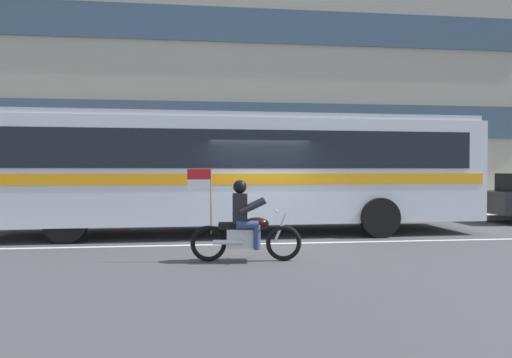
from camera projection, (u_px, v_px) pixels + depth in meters
ground_plane at (261, 240)px, 10.80m from camera, size 60.00×60.00×0.00m
sidewalk_curb at (244, 215)px, 15.86m from camera, size 28.00×3.80×0.15m
lane_center_stripe at (264, 244)px, 10.20m from camera, size 26.60×0.14×0.01m
office_building_facade at (239, 81)px, 18.02m from camera, size 28.00×0.89×10.99m
transit_bus at (235, 165)px, 11.88m from camera, size 13.43×2.92×3.22m
motorcycle_with_rider at (245, 227)px, 8.26m from camera, size 2.19×0.64×1.78m
fire_hydrant at (117, 208)px, 13.94m from camera, size 0.22×0.30×0.75m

